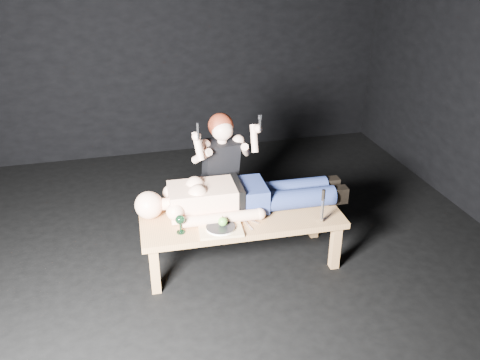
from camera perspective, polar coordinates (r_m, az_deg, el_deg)
The scene contains 13 objects.
ground at distance 4.37m, azimuth -1.49°, elevation -8.92°, with size 5.00×5.00×0.00m, color black.
back_wall at distance 6.12m, azimuth -7.09°, elevation 16.56°, with size 5.00×5.00×0.00m, color black.
table at distance 4.21m, azimuth 0.17°, elevation -6.71°, with size 1.64×0.61×0.45m, color #B27C44.
lying_man at distance 4.14m, azimuth 0.53°, elevation -1.39°, with size 1.80×0.55×0.29m, color beige, non-canonical shape.
kneeling_woman at distance 4.49m, azimuth -2.45°, elevation 1.03°, with size 0.64×0.72×1.21m, color black, non-canonical shape.
serving_tray at distance 3.89m, azimuth -2.22°, elevation -5.65°, with size 0.33×0.24×0.02m, color tan.
plate at distance 3.88m, azimuth -2.22°, elevation -5.42°, with size 0.22×0.22×0.02m, color white.
apple at distance 3.87m, azimuth -1.97°, elevation -4.74°, with size 0.07×0.07×0.07m, color #4A9525.
goblet at distance 3.86m, azimuth -6.80°, elevation -5.00°, with size 0.07×0.07×0.15m, color black, non-canonical shape.
fork_flat at distance 3.86m, azimuth -4.10°, elevation -6.13°, with size 0.02×0.17×0.01m, color #B2B2B7.
knife_flat at distance 3.96m, azimuth 0.92°, elevation -5.10°, with size 0.02×0.17×0.01m, color #B2B2B7.
spoon_flat at distance 4.03m, azimuth 1.15°, elevation -4.57°, with size 0.02×0.17×0.01m, color #B2B2B7.
carving_knife at distance 3.99m, azimuth 9.37°, elevation -2.94°, with size 0.04×0.04×0.29m, color #B2B2B7, non-canonical shape.
Camera 1 is at (-0.76, -3.48, 2.52)m, focal length 37.52 mm.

